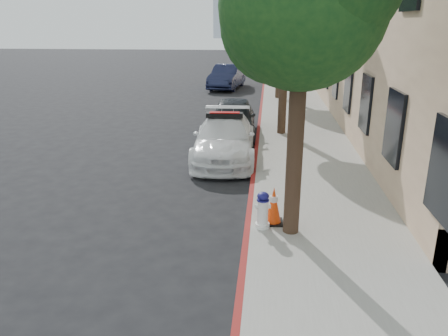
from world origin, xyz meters
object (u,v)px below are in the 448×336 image
Objects in this scene: parked_car_mid at (233,118)px; police_car at (225,138)px; traffic_cone at (274,205)px; fire_hydrant at (263,210)px; parked_car_far at (227,77)px.

police_car is at bearing -93.49° from parked_car_mid.
police_car reaches higher than traffic_cone.
parked_car_mid is at bearing 100.66° from traffic_cone.
parked_car_mid is 5.41× the size of fire_hydrant.
parked_car_mid reaches higher than fire_hydrant.
police_car is 15.12m from parked_car_far.
fire_hydrant is 0.31m from traffic_cone.
parked_car_mid is at bearing 86.71° from police_car.
parked_car_far reaches higher than parked_car_mid.
parked_car_mid is 12.30m from parked_car_far.
police_car is 5.01m from traffic_cone.
police_car is at bearing -77.48° from parked_car_far.
traffic_cone is (1.44, -7.63, -0.16)m from parked_car_mid.
parked_car_far is 20.05m from traffic_cone.
parked_car_far is (-1.36, 15.06, 0.09)m from police_car.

